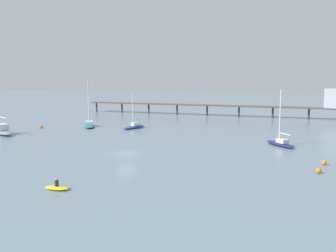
% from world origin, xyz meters
% --- Properties ---
extents(ground_plane, '(400.00, 400.00, 0.00)m').
position_xyz_m(ground_plane, '(0.00, 0.00, 0.00)').
color(ground_plane, slate).
extents(pier, '(73.75, 4.32, 7.88)m').
position_xyz_m(pier, '(17.71, 53.02, 4.25)').
color(pier, brown).
rests_on(pier, ground_plane).
extents(sailboat_blue, '(3.57, 6.20, 7.33)m').
position_xyz_m(sailboat_blue, '(-9.03, 23.00, 0.56)').
color(sailboat_blue, '#2D4CB7').
rests_on(sailboat_blue, ground_plane).
extents(sailboat_gray, '(9.57, 6.47, 14.01)m').
position_xyz_m(sailboat_gray, '(-29.95, 7.97, 0.86)').
color(sailboat_gray, gray).
rests_on(sailboat_gray, ground_plane).
extents(sailboat_teal, '(5.83, 7.38, 10.29)m').
position_xyz_m(sailboat_teal, '(-19.39, 22.14, 0.60)').
color(sailboat_teal, '#1E727A').
rests_on(sailboat_teal, ground_plane).
extents(sailboat_navy, '(5.28, 5.88, 8.80)m').
position_xyz_m(sailboat_navy, '(20.60, 12.97, 0.57)').
color(sailboat_navy, navy).
rests_on(sailboat_navy, ground_plane).
extents(dinghy_yellow, '(2.55, 1.27, 1.14)m').
position_xyz_m(dinghy_yellow, '(0.71, -16.52, 0.22)').
color(dinghy_yellow, yellow).
rests_on(dinghy_yellow, ground_plane).
extents(mooring_buoy_mid, '(0.62, 0.62, 0.62)m').
position_xyz_m(mooring_buoy_mid, '(24.91, -2.24, 0.31)').
color(mooring_buoy_mid, orange).
rests_on(mooring_buoy_mid, ground_plane).
extents(mooring_buoy_outer, '(0.59, 0.59, 0.59)m').
position_xyz_m(mooring_buoy_outer, '(25.87, 2.05, 0.30)').
color(mooring_buoy_outer, orange).
rests_on(mooring_buoy_outer, ground_plane).
extents(mooring_buoy_inner, '(0.66, 0.66, 0.66)m').
position_xyz_m(mooring_buoy_inner, '(-27.97, 17.03, 0.33)').
color(mooring_buoy_inner, orange).
rests_on(mooring_buoy_inner, ground_plane).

